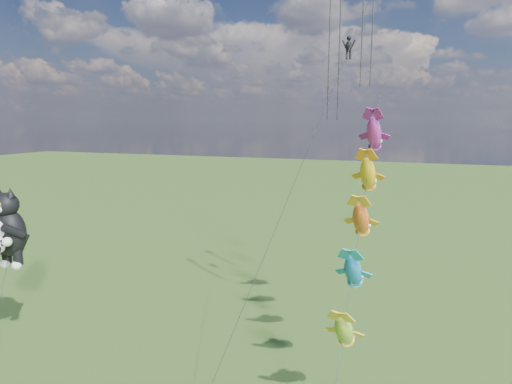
% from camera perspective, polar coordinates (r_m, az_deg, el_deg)
% --- Properties ---
extents(cat_kite_rig, '(2.51, 4.19, 11.09)m').
position_cam_1_polar(cat_kite_rig, '(32.56, -30.41, -4.35)').
color(cat_kite_rig, brown).
rests_on(cat_kite_rig, ground).
extents(fish_windsock_rig, '(1.38, 15.96, 17.29)m').
position_cam_1_polar(fish_windsock_rig, '(25.59, 13.80, -3.55)').
color(fish_windsock_rig, brown).
rests_on(fish_windsock_rig, ground).
extents(parafoil_rig, '(6.74, 16.60, 25.16)m').
position_cam_1_polar(parafoil_rig, '(29.82, 11.92, 18.69)').
color(parafoil_rig, brown).
rests_on(parafoil_rig, ground).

